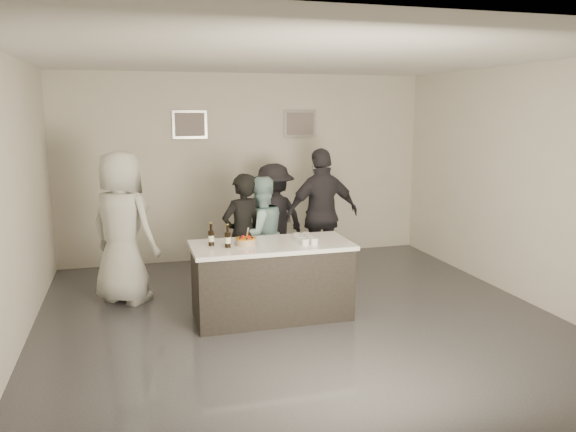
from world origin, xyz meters
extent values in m
plane|color=#3D3D42|center=(0.00, 0.00, 0.00)|extent=(6.00, 6.00, 0.00)
plane|color=white|center=(0.00, 0.00, 3.00)|extent=(6.00, 6.00, 0.00)
cube|color=silver|center=(0.00, 3.00, 1.50)|extent=(6.00, 0.04, 3.00)
cube|color=silver|center=(0.00, -3.00, 1.50)|extent=(6.00, 0.04, 3.00)
cube|color=silver|center=(-3.00, 0.00, 1.50)|extent=(0.04, 6.00, 3.00)
cube|color=silver|center=(3.00, 0.00, 1.50)|extent=(0.04, 6.00, 3.00)
cube|color=#B2B2B7|center=(-0.90, 2.97, 2.20)|extent=(0.54, 0.04, 0.44)
cube|color=#B2B2B7|center=(0.90, 2.97, 2.20)|extent=(0.54, 0.04, 0.44)
cube|color=white|center=(-0.29, 0.18, 0.45)|extent=(1.86, 0.86, 0.90)
cylinder|color=orange|center=(-0.59, 0.19, 0.94)|extent=(0.23, 0.23, 0.07)
cylinder|color=black|center=(-0.98, 0.25, 1.03)|extent=(0.07, 0.07, 0.26)
cylinder|color=black|center=(-0.81, 0.12, 1.03)|extent=(0.07, 0.07, 0.26)
cube|color=orange|center=(0.11, 0.14, 0.94)|extent=(0.19, 0.40, 0.08)
cube|color=pink|center=(-0.64, -0.14, 0.90)|extent=(0.24, 0.08, 0.01)
imported|color=black|center=(-0.47, 1.03, 0.82)|extent=(0.70, 0.58, 1.63)
imported|color=#94C1C2|center=(-0.20, 1.18, 0.78)|extent=(0.91, 0.80, 1.56)
imported|color=silver|center=(-1.97, 1.23, 0.97)|extent=(1.12, 1.08, 1.94)
imported|color=#2B2931|center=(0.79, 1.50, 0.95)|extent=(1.15, 0.57, 1.90)
imported|color=black|center=(0.21, 2.03, 0.82)|extent=(1.22, 0.98, 1.64)
camera|label=1|loc=(-1.83, -5.99, 2.44)|focal=35.00mm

